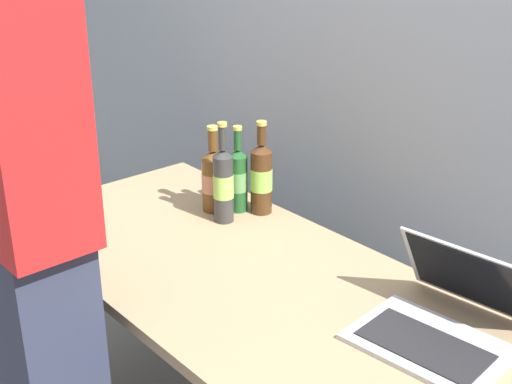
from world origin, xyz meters
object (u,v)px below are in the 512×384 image
object	(u,v)px
beer_bottle_dark	(261,177)
beer_bottle_amber	(214,179)
laptop	(445,318)
beer_bottle_brown	(223,184)
person_figure	(21,248)
beer_bottle_green	(238,178)

from	to	relation	value
beer_bottle_dark	beer_bottle_amber	xyz separation A→B (m)	(-0.11, -0.10, -0.01)
laptop	beer_bottle_dark	distance (m)	0.81
beer_bottle_brown	laptop	bearing A→B (deg)	0.12
beer_bottle_brown	beer_bottle_amber	xyz separation A→B (m)	(-0.09, 0.03, -0.02)
beer_bottle_dark	beer_bottle_amber	distance (m)	0.15
beer_bottle_brown	person_figure	world-z (taller)	person_figure
laptop	beer_bottle_brown	world-z (taller)	beer_bottle_brown
beer_bottle_green	beer_bottle_amber	xyz separation A→B (m)	(-0.05, -0.06, -0.00)
beer_bottle_dark	beer_bottle_amber	world-z (taller)	beer_bottle_dark
beer_bottle_brown	beer_bottle_green	bearing A→B (deg)	111.37
beer_bottle_brown	beer_bottle_dark	size ratio (longest dim) A/B	1.06
beer_bottle_green	beer_bottle_amber	bearing A→B (deg)	-131.60
person_figure	beer_bottle_brown	bearing A→B (deg)	99.85
beer_bottle_dark	person_figure	xyz separation A→B (m)	(0.09, -0.82, 0.06)
beer_bottle_green	beer_bottle_dark	bearing A→B (deg)	37.76
laptop	person_figure	bearing A→B (deg)	-135.23
beer_bottle_dark	laptop	bearing A→B (deg)	-9.36
laptop	beer_bottle_dark	world-z (taller)	beer_bottle_dark
beer_bottle_green	beer_bottle_dark	distance (m)	0.08
beer_bottle_green	person_figure	size ratio (longest dim) A/B	0.16
beer_bottle_green	beer_bottle_dark	size ratio (longest dim) A/B	0.93
beer_bottle_dark	person_figure	distance (m)	0.83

